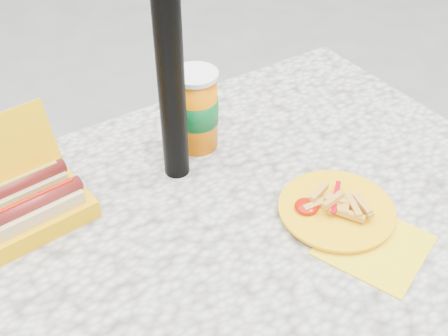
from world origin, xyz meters
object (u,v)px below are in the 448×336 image
soda_cup (196,110)px  hotdog_box (26,204)px  umbrella_pole (166,5)px  fries_plate (339,212)px

soda_cup → hotdog_box: bearing=-176.0°
umbrella_pole → soda_cup: bearing=33.6°
umbrella_pole → hotdog_box: umbrella_pole is taller
umbrella_pole → hotdog_box: bearing=174.7°
fries_plate → soda_cup: bearing=107.5°
umbrella_pole → fries_plate: (0.18, -0.28, -0.34)m
umbrella_pole → hotdog_box: (-0.29, 0.03, -0.31)m
umbrella_pole → hotdog_box: size_ratio=9.69×
hotdog_box → fries_plate: (0.48, -0.30, -0.03)m
umbrella_pole → fries_plate: umbrella_pole is taller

